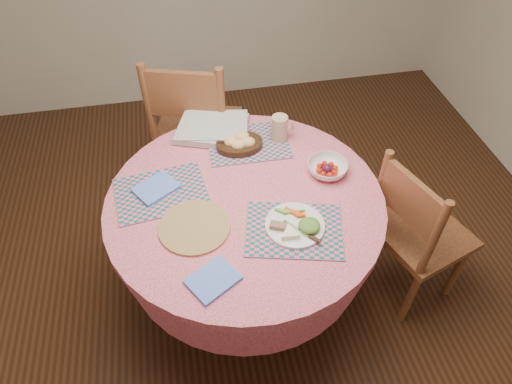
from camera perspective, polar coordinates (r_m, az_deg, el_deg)
ground at (r=2.61m, az=-1.10°, el=-12.21°), size 4.00×4.00×0.00m
dining_table at (r=2.16m, az=-1.30°, el=-4.35°), size 1.24×1.24×0.75m
chair_right at (r=2.37m, az=19.31°, el=-4.67°), size 0.52×0.53×0.92m
chair_back at (r=2.75m, az=-7.64°, el=7.85°), size 0.60×0.58×1.04m
placemat_front at (r=1.90m, az=4.77°, el=-4.72°), size 0.46×0.39×0.01m
placemat_left at (r=2.08m, az=-11.79°, el=-0.06°), size 0.43×0.35×0.01m
placemat_back at (r=2.29m, az=-0.97°, el=6.16°), size 0.41×0.31×0.01m
wicker_trivet at (r=1.91m, az=-7.70°, el=-4.35°), size 0.30×0.30×0.01m
napkin_near at (r=1.75m, az=-5.38°, el=-10.86°), size 0.23×0.21×0.01m
napkin_far at (r=2.09m, az=-12.39°, el=0.49°), size 0.23×0.22×0.01m
dinner_plate at (r=1.89m, az=5.17°, el=-4.07°), size 0.25×0.25×0.05m
bread_bowl at (r=2.24m, az=-2.06°, el=6.17°), size 0.23×0.23×0.08m
latte_mug at (r=2.28m, az=3.02°, el=8.00°), size 0.12×0.08×0.13m
fruit_bowl at (r=2.14m, az=8.90°, el=2.93°), size 0.22×0.22×0.06m
newspaper_stack at (r=2.36m, az=-5.43°, el=7.96°), size 0.41×0.37×0.04m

